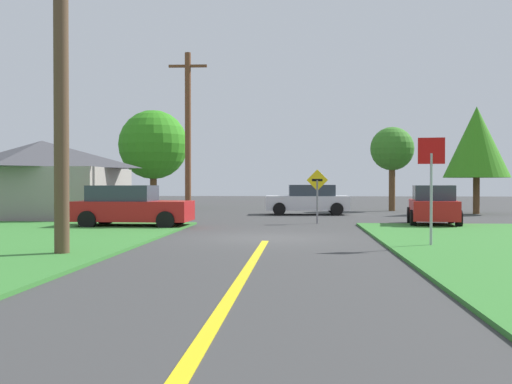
{
  "coord_description": "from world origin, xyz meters",
  "views": [
    {
      "loc": [
        1.05,
        -18.17,
        1.7
      ],
      "look_at": [
        -0.65,
        3.84,
        1.37
      ],
      "focal_mm": 41.2,
      "sensor_mm": 36.0,
      "label": 1
    }
  ],
  "objects_px": {
    "barn": "(42,179)",
    "utility_pole_near": "(61,71)",
    "oak_tree_left": "(477,142)",
    "parked_car_near_building": "(131,206)",
    "utility_pole_mid": "(188,133)",
    "direction_sign": "(317,190)",
    "car_on_crossroad": "(433,206)",
    "stop_sign": "(431,172)",
    "pine_tree_center": "(153,145)",
    "car_approaching_junction": "(308,200)",
    "oak_tree_right": "(392,150)"
  },
  "relations": [
    {
      "from": "barn",
      "to": "utility_pole_near",
      "type": "bearing_deg",
      "value": -64.05
    },
    {
      "from": "oak_tree_left",
      "to": "parked_car_near_building",
      "type": "bearing_deg",
      "value": -145.1
    },
    {
      "from": "oak_tree_left",
      "to": "utility_pole_mid",
      "type": "bearing_deg",
      "value": -157.58
    },
    {
      "from": "direction_sign",
      "to": "parked_car_near_building",
      "type": "bearing_deg",
      "value": -159.17
    },
    {
      "from": "utility_pole_near",
      "to": "utility_pole_mid",
      "type": "distance_m",
      "value": 14.07
    },
    {
      "from": "car_on_crossroad",
      "to": "direction_sign",
      "type": "distance_m",
      "value": 4.73
    },
    {
      "from": "direction_sign",
      "to": "utility_pole_mid",
      "type": "bearing_deg",
      "value": 158.22
    },
    {
      "from": "stop_sign",
      "to": "pine_tree_center",
      "type": "bearing_deg",
      "value": -55.06
    },
    {
      "from": "utility_pole_mid",
      "to": "oak_tree_left",
      "type": "relative_size",
      "value": 1.31
    },
    {
      "from": "utility_pole_near",
      "to": "parked_car_near_building",
      "type": "bearing_deg",
      "value": 96.37
    },
    {
      "from": "car_on_crossroad",
      "to": "parked_car_near_building",
      "type": "bearing_deg",
      "value": 107.13
    },
    {
      "from": "parked_car_near_building",
      "to": "stop_sign",
      "type": "bearing_deg",
      "value": -31.62
    },
    {
      "from": "barn",
      "to": "stop_sign",
      "type": "bearing_deg",
      "value": -37.25
    },
    {
      "from": "stop_sign",
      "to": "oak_tree_left",
      "type": "bearing_deg",
      "value": -104.07
    },
    {
      "from": "car_on_crossroad",
      "to": "utility_pole_near",
      "type": "height_order",
      "value": "utility_pole_near"
    },
    {
      "from": "parked_car_near_building",
      "to": "pine_tree_center",
      "type": "relative_size",
      "value": 0.65
    },
    {
      "from": "stop_sign",
      "to": "car_approaching_junction",
      "type": "distance_m",
      "value": 16.68
    },
    {
      "from": "utility_pole_mid",
      "to": "utility_pole_near",
      "type": "bearing_deg",
      "value": -90.92
    },
    {
      "from": "oak_tree_right",
      "to": "barn",
      "type": "bearing_deg",
      "value": -154.61
    },
    {
      "from": "stop_sign",
      "to": "pine_tree_center",
      "type": "xyz_separation_m",
      "value": [
        -13.59,
        24.08,
        2.35
      ]
    },
    {
      "from": "utility_pole_mid",
      "to": "direction_sign",
      "type": "relative_size",
      "value": 3.42
    },
    {
      "from": "parked_car_near_building",
      "to": "car_approaching_junction",
      "type": "bearing_deg",
      "value": 56.35
    },
    {
      "from": "parked_car_near_building",
      "to": "direction_sign",
      "type": "relative_size",
      "value": 1.92
    },
    {
      "from": "stop_sign",
      "to": "car_approaching_junction",
      "type": "xyz_separation_m",
      "value": [
        -3.03,
        16.35,
        -1.2
      ]
    },
    {
      "from": "utility_pole_mid",
      "to": "direction_sign",
      "type": "xyz_separation_m",
      "value": [
        5.99,
        -2.39,
        -2.63
      ]
    },
    {
      "from": "oak_tree_right",
      "to": "barn",
      "type": "height_order",
      "value": "oak_tree_right"
    },
    {
      "from": "oak_tree_right",
      "to": "barn",
      "type": "xyz_separation_m",
      "value": [
        -18.32,
        -8.7,
        -1.89
      ]
    },
    {
      "from": "pine_tree_center",
      "to": "barn",
      "type": "relative_size",
      "value": 0.92
    },
    {
      "from": "direction_sign",
      "to": "car_on_crossroad",
      "type": "bearing_deg",
      "value": -9.25
    },
    {
      "from": "parked_car_near_building",
      "to": "direction_sign",
      "type": "bearing_deg",
      "value": 22.02
    },
    {
      "from": "direction_sign",
      "to": "pine_tree_center",
      "type": "height_order",
      "value": "pine_tree_center"
    },
    {
      "from": "parked_car_near_building",
      "to": "barn",
      "type": "height_order",
      "value": "barn"
    },
    {
      "from": "direction_sign",
      "to": "oak_tree_left",
      "type": "relative_size",
      "value": 0.38
    },
    {
      "from": "car_approaching_junction",
      "to": "parked_car_near_building",
      "type": "bearing_deg",
      "value": 52.79
    },
    {
      "from": "utility_pole_near",
      "to": "oak_tree_left",
      "type": "bearing_deg",
      "value": 53.02
    },
    {
      "from": "direction_sign",
      "to": "oak_tree_left",
      "type": "height_order",
      "value": "oak_tree_left"
    },
    {
      "from": "parked_car_near_building",
      "to": "car_on_crossroad",
      "type": "distance_m",
      "value": 12.01
    },
    {
      "from": "oak_tree_right",
      "to": "direction_sign",
      "type": "bearing_deg",
      "value": -112.55
    },
    {
      "from": "direction_sign",
      "to": "barn",
      "type": "xyz_separation_m",
      "value": [
        -13.42,
        3.12,
        0.48
      ]
    },
    {
      "from": "pine_tree_center",
      "to": "oak_tree_right",
      "type": "height_order",
      "value": "pine_tree_center"
    },
    {
      "from": "car_on_crossroad",
      "to": "pine_tree_center",
      "type": "height_order",
      "value": "pine_tree_center"
    },
    {
      "from": "pine_tree_center",
      "to": "direction_sign",
      "type": "bearing_deg",
      "value": -53.97
    },
    {
      "from": "car_on_crossroad",
      "to": "utility_pole_mid",
      "type": "bearing_deg",
      "value": 81.08
    },
    {
      "from": "car_on_crossroad",
      "to": "utility_pole_near",
      "type": "distance_m",
      "value": 15.78
    },
    {
      "from": "direction_sign",
      "to": "oak_tree_right",
      "type": "relative_size",
      "value": 0.44
    },
    {
      "from": "utility_pole_mid",
      "to": "barn",
      "type": "relative_size",
      "value": 1.07
    },
    {
      "from": "stop_sign",
      "to": "barn",
      "type": "relative_size",
      "value": 0.4
    },
    {
      "from": "car_on_crossroad",
      "to": "oak_tree_left",
      "type": "relative_size",
      "value": 0.67
    },
    {
      "from": "oak_tree_right",
      "to": "pine_tree_center",
      "type": "bearing_deg",
      "value": 168.85
    },
    {
      "from": "car_on_crossroad",
      "to": "pine_tree_center",
      "type": "distance_m",
      "value": 22.32
    }
  ]
}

